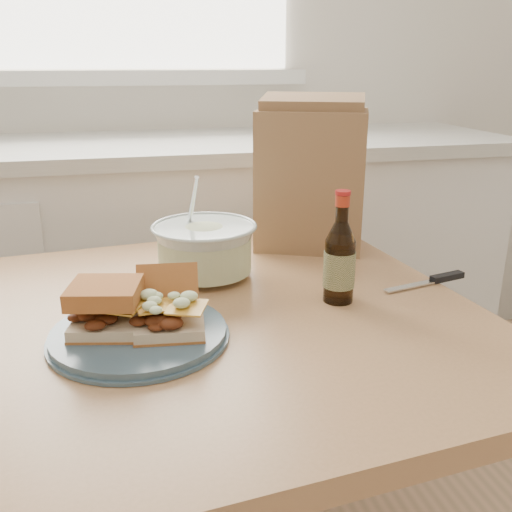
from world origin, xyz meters
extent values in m
cube|color=white|center=(0.00, 2.00, 1.35)|extent=(4.00, 0.02, 2.70)
cube|color=white|center=(0.00, 1.70, 0.45)|extent=(2.40, 0.60, 0.90)
cube|color=silver|center=(0.00, 1.70, 0.92)|extent=(2.50, 0.64, 0.04)
cube|color=tan|center=(0.14, 0.79, 0.73)|extent=(0.99, 0.99, 0.04)
cube|color=tan|center=(-0.30, 1.15, 0.36)|extent=(0.07, 0.07, 0.71)
cube|color=tan|center=(0.50, 1.23, 0.36)|extent=(0.07, 0.07, 0.71)
cylinder|color=#3F5766|center=(-0.01, 0.71, 0.76)|extent=(0.28, 0.28, 0.02)
cube|color=beige|center=(-0.05, 0.72, 0.78)|extent=(0.13, 0.12, 0.02)
cube|color=gold|center=(-0.05, 0.72, 0.81)|extent=(0.08, 0.08, 0.00)
cube|color=#B66930|center=(-0.05, 0.72, 0.84)|extent=(0.13, 0.12, 0.03)
cube|color=beige|center=(0.04, 0.69, 0.78)|extent=(0.12, 0.11, 0.02)
cube|color=gold|center=(0.04, 0.69, 0.81)|extent=(0.07, 0.07, 0.00)
cube|color=#B66930|center=(0.04, 0.76, 0.81)|extent=(0.11, 0.08, 0.09)
cone|color=silver|center=(0.14, 0.97, 0.81)|extent=(0.21, 0.21, 0.11)
cylinder|color=#E8E9CD|center=(0.14, 0.97, 0.80)|extent=(0.19, 0.19, 0.07)
torus|color=silver|center=(0.14, 0.97, 0.86)|extent=(0.21, 0.21, 0.01)
cylinder|color=silver|center=(0.12, 1.00, 0.89)|extent=(0.02, 0.09, 0.14)
cylinder|color=black|center=(0.36, 0.79, 0.81)|extent=(0.06, 0.06, 0.12)
cone|color=black|center=(0.36, 0.79, 0.89)|extent=(0.06, 0.06, 0.04)
cylinder|color=black|center=(0.36, 0.79, 0.93)|extent=(0.02, 0.02, 0.05)
cylinder|color=#B62F18|center=(0.36, 0.79, 0.94)|extent=(0.03, 0.03, 0.02)
cylinder|color=#B12120|center=(0.36, 0.79, 0.96)|extent=(0.03, 0.03, 0.01)
cylinder|color=#323E1F|center=(0.36, 0.79, 0.82)|extent=(0.06, 0.06, 0.07)
cube|color=silver|center=(0.53, 0.81, 0.76)|extent=(0.13, 0.05, 0.00)
cube|color=black|center=(0.61, 0.83, 0.76)|extent=(0.08, 0.03, 0.01)
cube|color=#996A4A|center=(0.41, 1.12, 0.91)|extent=(0.29, 0.24, 0.32)
camera|label=1|loc=(-0.02, -0.13, 1.17)|focal=40.00mm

